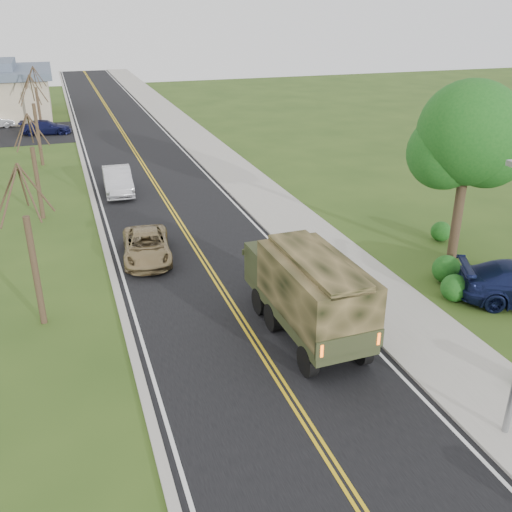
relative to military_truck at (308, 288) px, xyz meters
name	(u,v)px	position (x,y,z in m)	size (l,w,h in m)	color
ground	(333,465)	(-1.88, -6.03, -1.87)	(160.00, 160.00, 0.00)	#2D4617
road	(128,141)	(-1.88, 33.97, -1.87)	(8.00, 120.00, 0.01)	black
curb_right	(176,137)	(2.27, 33.97, -1.81)	(0.30, 120.00, 0.12)	#9E998E
sidewalk_right	(195,136)	(4.02, 33.97, -1.82)	(3.20, 120.00, 0.10)	#9E998E
curb_left	(78,144)	(-6.03, 33.97, -1.82)	(0.30, 120.00, 0.10)	#9E998E
leafy_tree	(469,141)	(9.13, 3.97, 3.62)	(4.83, 4.50, 8.10)	#38281C
bare_tree_a	(33,258)	(-8.88, 3.97, 0.75)	(1.93, 2.26, 6.08)	#38281C
bare_tree_b	(36,175)	(-8.88, 15.97, 0.60)	(1.83, 2.14, 5.73)	#38281C
bare_tree_c	(37,127)	(-8.88, 27.97, 0.90)	(2.04, 2.39, 6.42)	#38281C
bare_tree_d	(38,105)	(-8.88, 39.97, 0.68)	(1.88, 2.20, 5.91)	#38281C
military_truck	(308,288)	(0.00, 0.00, 0.00)	(2.44, 6.61, 3.27)	black
suv_champagne	(147,246)	(-4.30, 8.53, -1.24)	(2.11, 4.58, 1.27)	#978155
sedan_silver	(118,181)	(-4.36, 19.32, -1.09)	(1.66, 4.76, 1.57)	silver
lot_car_navy	(46,127)	(-8.52, 39.32, -1.24)	(1.77, 4.36, 1.27)	#10123B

